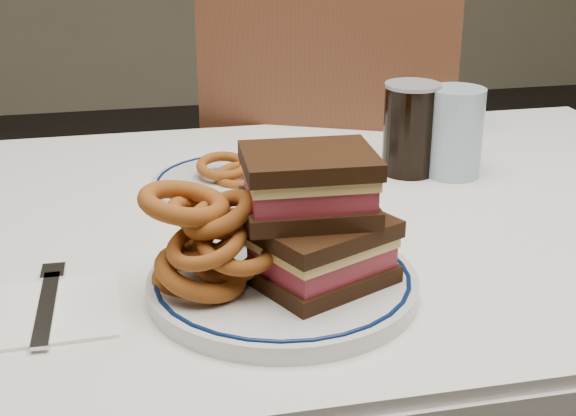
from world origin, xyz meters
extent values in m
cube|color=silver|center=(0.00, 0.00, 0.73)|extent=(1.26, 0.86, 0.03)
cylinder|color=#422215|center=(0.54, 0.34, 0.35)|extent=(0.06, 0.06, 0.71)
cube|color=silver|center=(0.00, 0.43, 0.65)|extent=(1.26, 0.01, 0.17)
cube|color=#422215|center=(0.21, 0.59, 0.48)|extent=(0.62, 0.62, 0.04)
cylinder|color=#422215|center=(0.48, 0.69, 0.23)|extent=(0.04, 0.04, 0.46)
cylinder|color=#422215|center=(0.31, 0.33, 0.23)|extent=(0.04, 0.04, 0.46)
cylinder|color=#422215|center=(0.11, 0.86, 0.23)|extent=(0.04, 0.04, 0.46)
cylinder|color=#422215|center=(-0.06, 0.49, 0.23)|extent=(0.04, 0.04, 0.46)
cube|color=#422215|center=(0.12, 0.40, 0.76)|extent=(0.44, 0.23, 0.51)
cylinder|color=silver|center=(-0.09, -0.22, 0.76)|extent=(0.29, 0.29, 0.02)
torus|color=#091945|center=(-0.09, -0.22, 0.77)|extent=(0.27, 0.27, 0.01)
cube|color=black|center=(-0.05, -0.24, 0.78)|extent=(0.17, 0.15, 0.02)
cube|color=#AE323D|center=(-0.05, -0.24, 0.80)|extent=(0.15, 0.14, 0.02)
cube|color=#EDC36A|center=(-0.05, -0.24, 0.82)|extent=(0.16, 0.15, 0.01)
cube|color=black|center=(-0.05, -0.24, 0.83)|extent=(0.17, 0.15, 0.02)
cube|color=black|center=(-0.06, -0.22, 0.85)|extent=(0.14, 0.11, 0.02)
cube|color=#AE323D|center=(-0.06, -0.22, 0.87)|extent=(0.13, 0.10, 0.02)
cube|color=#EDC36A|center=(-0.06, -0.22, 0.88)|extent=(0.13, 0.11, 0.01)
cube|color=black|center=(-0.06, -0.22, 0.90)|extent=(0.14, 0.11, 0.02)
torus|color=#65310D|center=(-0.18, -0.21, 0.78)|extent=(0.10, 0.09, 0.06)
torus|color=#65310D|center=(-0.18, -0.23, 0.79)|extent=(0.10, 0.10, 0.06)
torus|color=#65310D|center=(-0.15, -0.21, 0.80)|extent=(0.09, 0.09, 0.06)
torus|color=#65310D|center=(-0.16, -0.21, 0.81)|extent=(0.08, 0.08, 0.05)
torus|color=#65310D|center=(-0.14, -0.24, 0.82)|extent=(0.09, 0.08, 0.05)
torus|color=#65310D|center=(-0.17, -0.24, 0.83)|extent=(0.09, 0.09, 0.05)
torus|color=#65310D|center=(-0.17, -0.20, 0.84)|extent=(0.09, 0.09, 0.04)
torus|color=#65310D|center=(-0.15, -0.22, 0.85)|extent=(0.08, 0.08, 0.05)
torus|color=#65310D|center=(-0.19, -0.21, 0.86)|extent=(0.10, 0.10, 0.04)
cylinder|color=silver|center=(-0.09, -0.12, 0.79)|extent=(0.06, 0.06, 0.03)
cylinder|color=#7E0C02|center=(-0.09, -0.12, 0.80)|extent=(0.05, 0.05, 0.01)
cylinder|color=black|center=(0.18, 0.12, 0.82)|extent=(0.08, 0.08, 0.14)
cylinder|color=gray|center=(0.18, 0.12, 0.89)|extent=(0.08, 0.08, 0.01)
torus|color=gray|center=(0.23, 0.13, 0.82)|extent=(0.07, 0.02, 0.07)
cylinder|color=#9CBBC9|center=(0.24, 0.10, 0.82)|extent=(0.08, 0.08, 0.13)
cylinder|color=silver|center=(-0.09, 0.10, 0.76)|extent=(0.25, 0.25, 0.02)
torus|color=#091945|center=(-0.09, 0.10, 0.77)|extent=(0.23, 0.23, 0.00)
torus|color=#65310D|center=(-0.09, 0.09, 0.77)|extent=(0.07, 0.07, 0.03)
torus|color=#65310D|center=(-0.11, 0.12, 0.78)|extent=(0.08, 0.08, 0.03)
cube|color=white|center=(-0.33, -0.21, 0.75)|extent=(0.14, 0.14, 0.00)
cube|color=#B8B8BD|center=(-0.33, -0.21, 0.76)|extent=(0.02, 0.16, 0.00)
cube|color=#B8B8BD|center=(-0.33, -0.13, 0.76)|extent=(0.03, 0.04, 0.00)
camera|label=1|loc=(-0.25, -0.97, 1.16)|focal=50.00mm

